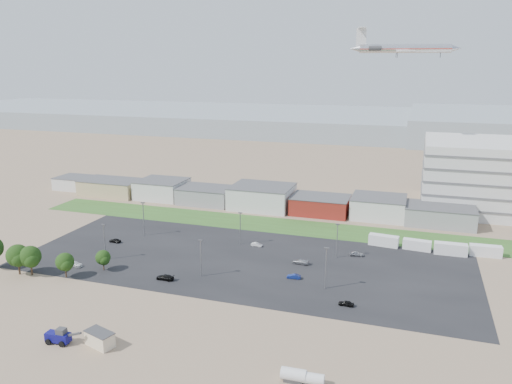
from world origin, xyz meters
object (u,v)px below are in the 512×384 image
at_px(storage_tank_nw, 294,374).
at_px(airliner, 405,48).
at_px(portable_shed, 100,339).
at_px(parked_car_1, 294,276).
at_px(parked_car_8, 357,254).
at_px(parked_car_5, 115,240).
at_px(telehandler, 58,335).
at_px(parked_car_10, 75,264).
at_px(parked_car_2, 346,303).
at_px(parked_car_11, 257,245).
at_px(parked_car_3, 165,277).
at_px(parked_car_12, 300,262).
at_px(box_trailer_a, 384,241).

bearing_deg(storage_tank_nw, airliner, 86.11).
bearing_deg(portable_shed, parked_car_1, 73.81).
bearing_deg(storage_tank_nw, parked_car_8, 87.30).
relative_size(portable_shed, airliner, 0.14).
bearing_deg(parked_car_5, telehandler, 26.34).
height_order(parked_car_8, parked_car_10, parked_car_8).
relative_size(parked_car_2, parked_car_10, 0.76).
relative_size(parked_car_5, parked_car_11, 1.09).
bearing_deg(telehandler, parked_car_3, 77.72).
bearing_deg(parked_car_8, portable_shed, 138.87).
height_order(parked_car_5, parked_car_12, parked_car_12).
distance_m(telehandler, parked_car_8, 79.02).
bearing_deg(parked_car_5, airliner, 141.66).
relative_size(telehandler, parked_car_12, 1.74).
distance_m(airliner, parked_car_10, 140.44).
relative_size(storage_tank_nw, parked_car_10, 0.95).
xyz_separation_m(parked_car_2, parked_car_10, (-70.77, -0.01, 0.07)).
bearing_deg(parked_car_8, parked_car_1, 139.49).
distance_m(storage_tank_nw, parked_car_1, 41.47).
bearing_deg(portable_shed, telehandler, -151.25).
height_order(parked_car_3, parked_car_5, parked_car_3).
bearing_deg(telehandler, box_trailer_a, 50.64).
bearing_deg(parked_car_10, airliner, -34.89).
height_order(portable_shed, airliner, airliner).
bearing_deg(parked_car_3, parked_car_11, 155.62).
height_order(storage_tank_nw, airliner, airliner).
bearing_deg(parked_car_12, parked_car_1, 8.43).
bearing_deg(parked_car_11, box_trailer_a, -67.96).
bearing_deg(box_trailer_a, parked_car_11, -154.58).
bearing_deg(box_trailer_a, parked_car_8, -114.59).
relative_size(telehandler, parked_car_8, 1.97).
height_order(parked_car_3, parked_car_12, parked_car_3).
bearing_deg(box_trailer_a, parked_car_2, -90.42).
height_order(box_trailer_a, airliner, airliner).
bearing_deg(parked_car_1, parked_car_8, 142.60).
xyz_separation_m(box_trailer_a, parked_car_3, (-49.10, -41.40, -0.93)).
relative_size(parked_car_2, parked_car_12, 0.78).
relative_size(parked_car_1, parked_car_12, 0.79).
bearing_deg(telehandler, parked_car_11, 69.60).
bearing_deg(storage_tank_nw, parked_car_12, 101.96).
xyz_separation_m(parked_car_8, parked_car_12, (-13.41, -10.41, -0.02)).
height_order(portable_shed, parked_car_5, portable_shed).
xyz_separation_m(parked_car_3, parked_car_11, (14.10, 29.30, -0.11)).
distance_m(parked_car_3, parked_car_10, 26.57).
bearing_deg(parked_car_5, parked_car_8, 102.79).
distance_m(box_trailer_a, parked_car_2, 41.56).
relative_size(box_trailer_a, parked_car_8, 2.19).
bearing_deg(parked_car_12, box_trailer_a, 141.72).
bearing_deg(parked_car_5, portable_shed, 34.37).
xyz_separation_m(storage_tank_nw, parked_car_1, (-9.97, 40.24, -0.70)).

